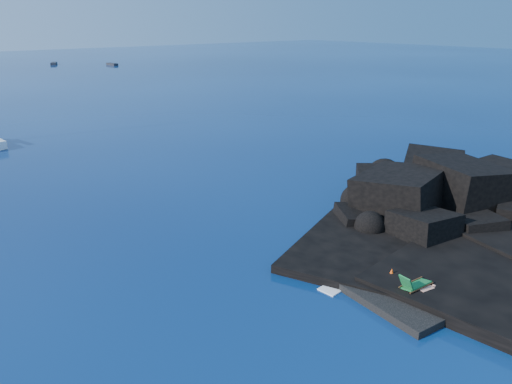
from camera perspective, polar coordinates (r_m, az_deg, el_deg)
ground at (r=22.11m, az=13.58°, el=-13.74°), size 400.00×400.00×0.00m
headland at (r=33.61m, az=23.05°, el=-3.00°), size 24.00×24.00×3.60m
beach at (r=25.66m, az=18.88°, el=-9.38°), size 9.08×6.86×0.70m
surf_foam at (r=28.26m, az=11.71°, el=-5.95°), size 10.00×8.00×0.06m
deck_chair at (r=23.41m, az=17.89°, el=-9.61°), size 1.69×0.84×1.13m
towel at (r=23.63m, az=18.77°, el=-10.91°), size 2.30×1.38×0.06m
sunbather at (r=23.56m, az=18.81°, el=-10.56°), size 2.07×0.83×0.27m
marker_cone at (r=24.34m, az=15.22°, el=-8.97°), size 0.39×0.39×0.52m
distant_boat_a at (r=149.07m, az=-22.09°, el=13.35°), size 3.05×4.57×0.59m
distant_boat_b at (r=141.97m, az=-16.11°, el=13.75°), size 1.64×4.23×0.55m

